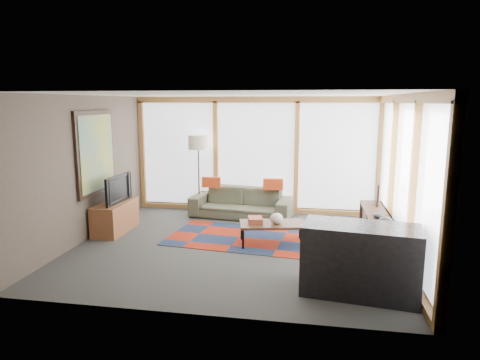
% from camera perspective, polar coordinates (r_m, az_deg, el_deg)
% --- Properties ---
extents(ground, '(5.50, 5.50, 0.00)m').
position_cam_1_polar(ground, '(7.57, -0.53, -8.76)').
color(ground, '#32322F').
rests_on(ground, ground).
extents(room_envelope, '(5.52, 5.02, 2.62)m').
position_cam_1_polar(room_envelope, '(7.69, 3.84, 3.33)').
color(room_envelope, '#463932').
rests_on(room_envelope, ground).
extents(rug, '(2.72, 1.91, 0.01)m').
position_cam_1_polar(rug, '(8.01, -0.08, -7.64)').
color(rug, maroon).
rests_on(rug, ground).
extents(sofa, '(2.26, 1.09, 0.64)m').
position_cam_1_polar(sofa, '(9.32, 0.15, -3.05)').
color(sofa, '#3D3C2D').
rests_on(sofa, ground).
extents(pillow_left, '(0.42, 0.16, 0.22)m').
position_cam_1_polar(pillow_left, '(9.40, -3.84, -0.28)').
color(pillow_left, '#B23915').
rests_on(pillow_left, sofa).
extents(pillow_right, '(0.44, 0.16, 0.24)m').
position_cam_1_polar(pillow_right, '(9.14, 4.44, -0.56)').
color(pillow_right, '#B23915').
rests_on(pillow_right, sofa).
extents(floor_lamp, '(0.44, 0.44, 1.76)m').
position_cam_1_polar(floor_lamp, '(9.58, -5.52, 0.71)').
color(floor_lamp, '#312518').
rests_on(floor_lamp, ground).
extents(coffee_table, '(1.25, 0.81, 0.38)m').
position_cam_1_polar(coffee_table, '(7.63, 4.37, -7.13)').
color(coffee_table, '#332115').
rests_on(coffee_table, ground).
extents(book_stack, '(0.30, 0.35, 0.10)m').
position_cam_1_polar(book_stack, '(7.55, 2.06, -5.37)').
color(book_stack, brown).
rests_on(book_stack, coffee_table).
extents(vase, '(0.25, 0.25, 0.19)m').
position_cam_1_polar(vase, '(7.51, 4.91, -5.13)').
color(vase, beige).
rests_on(vase, coffee_table).
extents(bookshelf, '(0.41, 2.24, 0.56)m').
position_cam_1_polar(bookshelf, '(7.85, 17.90, -6.43)').
color(bookshelf, '#332115').
rests_on(bookshelf, ground).
extents(bowl_a, '(0.23, 0.23, 0.11)m').
position_cam_1_polar(bowl_a, '(7.25, 18.88, -5.12)').
color(bowl_a, black).
rests_on(bowl_a, bookshelf).
extents(bowl_b, '(0.17, 0.17, 0.08)m').
position_cam_1_polar(bowl_b, '(7.55, 17.91, -4.54)').
color(bowl_b, black).
rests_on(bowl_b, bookshelf).
extents(shelf_picture, '(0.06, 0.31, 0.41)m').
position_cam_1_polar(shelf_picture, '(8.43, 17.83, -1.87)').
color(shelf_picture, black).
rests_on(shelf_picture, bookshelf).
extents(tv_console, '(0.48, 1.16, 0.58)m').
position_cam_1_polar(tv_console, '(8.65, -16.28, -4.74)').
color(tv_console, brown).
rests_on(tv_console, ground).
extents(television, '(0.17, 0.93, 0.53)m').
position_cam_1_polar(television, '(8.51, -16.42, -1.14)').
color(television, black).
rests_on(television, tv_console).
extents(bar_counter, '(1.55, 0.88, 0.93)m').
position_cam_1_polar(bar_counter, '(5.84, 15.73, -10.23)').
color(bar_counter, black).
rests_on(bar_counter, ground).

